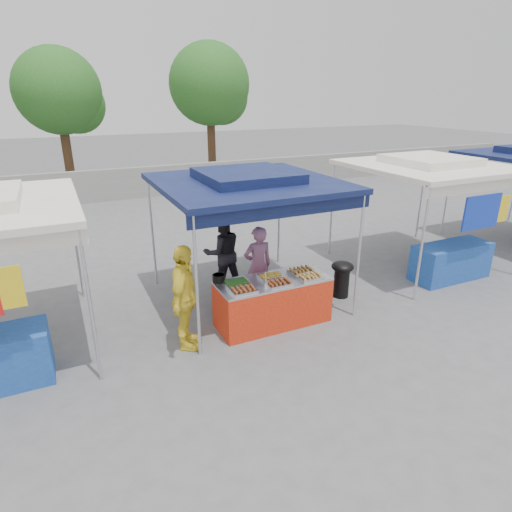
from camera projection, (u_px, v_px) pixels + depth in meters
name	position (u px, v px, depth m)	size (l,w,h in m)	color
ground_plane	(270.00, 320.00, 7.83)	(80.00, 80.00, 0.00)	#5F5F61
back_wall	(144.00, 182.00, 16.91)	(40.00, 0.25, 1.20)	gray
main_canopy	(247.00, 182.00, 7.80)	(3.20, 3.20, 2.57)	silver
neighbor_stall_right	(439.00, 203.00, 9.54)	(3.20, 3.20, 2.57)	silver
tree_1	(63.00, 95.00, 16.55)	(3.35, 3.26, 5.60)	#442C1A
tree_2	(212.00, 88.00, 18.74)	(3.55, 3.50, 6.01)	#442C1A
vendor_table	(273.00, 302.00, 7.59)	(2.00, 0.80, 0.85)	red
food_tray_fl	(243.00, 290.00, 6.96)	(0.42, 0.30, 0.07)	silver
food_tray_fm	(278.00, 283.00, 7.21)	(0.42, 0.30, 0.07)	silver
food_tray_fr	(310.00, 277.00, 7.46)	(0.42, 0.30, 0.07)	silver
food_tray_bl	(237.00, 283.00, 7.23)	(0.42, 0.30, 0.07)	silver
food_tray_bm	(271.00, 276.00, 7.51)	(0.42, 0.30, 0.07)	silver
food_tray_br	(301.00, 271.00, 7.72)	(0.42, 0.30, 0.07)	silver
cooking_pot	(219.00, 278.00, 7.35)	(0.22, 0.22, 0.13)	black
skewer_cup	(266.00, 285.00, 7.12)	(0.07, 0.07, 0.09)	silver
wok_burner	(342.00, 276.00, 8.60)	(0.45, 0.45, 0.76)	black
crate_left	(242.00, 301.00, 8.22)	(0.50, 0.35, 0.30)	#1534AB
crate_right	(267.00, 299.00, 8.32)	(0.44, 0.31, 0.27)	#1534AB
crate_stacked	(267.00, 287.00, 8.23)	(0.43, 0.30, 0.26)	#1534AB
vendor_woman	(258.00, 266.00, 8.20)	(0.57, 0.38, 1.58)	#915C84
helper_man	(223.00, 253.00, 8.76)	(0.81, 0.63, 1.66)	black
customer_person	(185.00, 298.00, 6.71)	(1.02, 0.43, 1.75)	yellow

